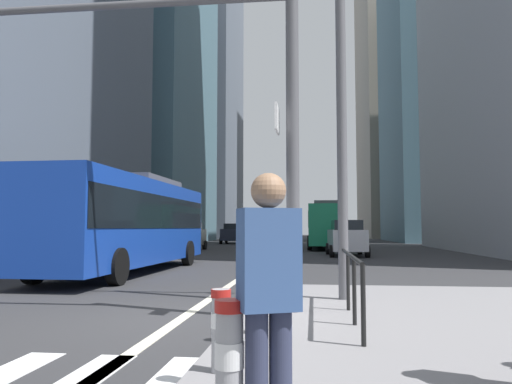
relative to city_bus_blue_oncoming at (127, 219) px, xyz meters
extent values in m
plane|color=#303033|center=(4.13, 11.93, -1.84)|extent=(160.00, 160.00, 0.00)
cube|color=beige|center=(4.13, 21.93, -1.83)|extent=(0.20, 80.00, 0.01)
cube|color=slate|center=(-11.87, 34.55, 16.41)|extent=(12.38, 19.57, 36.50)
cube|color=slate|center=(-11.87, 58.08, 19.02)|extent=(12.74, 17.20, 41.71)
cube|color=slate|center=(21.13, 40.99, 14.45)|extent=(12.08, 17.20, 32.58)
cube|color=gray|center=(21.13, 63.85, 23.30)|extent=(13.62, 21.74, 50.27)
cube|color=#14389E|center=(0.00, -0.03, -0.11)|extent=(2.67, 11.01, 2.75)
cube|color=black|center=(0.00, -0.03, 0.23)|extent=(2.71, 10.80, 1.10)
cube|color=#4C4C51|center=(0.03, 1.61, 1.41)|extent=(1.81, 3.98, 0.30)
cylinder|color=black|center=(1.14, -3.56, -1.34)|extent=(0.32, 1.00, 1.00)
cylinder|color=black|center=(-1.26, -3.52, -1.34)|extent=(0.32, 1.00, 1.00)
cylinder|color=black|center=(1.25, 3.46, -1.34)|extent=(0.32, 1.00, 1.00)
cylinder|color=black|center=(-1.15, 3.50, -1.34)|extent=(0.32, 1.00, 1.00)
cube|color=#198456|center=(7.31, 21.01, -0.11)|extent=(2.52, 11.07, 2.75)
cube|color=black|center=(7.31, 21.01, 0.23)|extent=(2.56, 10.84, 1.10)
cube|color=#4C4C51|center=(7.30, 19.35, 1.41)|extent=(1.76, 3.99, 0.30)
cylinder|color=black|center=(6.11, 24.55, -1.34)|extent=(0.30, 1.00, 1.00)
cylinder|color=black|center=(8.51, 24.55, -1.34)|extent=(0.30, 1.00, 1.00)
cylinder|color=black|center=(6.10, 17.47, -1.34)|extent=(0.30, 1.00, 1.00)
cylinder|color=black|center=(8.50, 17.47, -1.34)|extent=(0.30, 1.00, 1.00)
cube|color=#198456|center=(7.16, 44.36, -0.11)|extent=(2.69, 11.75, 2.75)
cube|color=black|center=(7.16, 44.36, 0.23)|extent=(2.73, 11.51, 1.10)
cube|color=#4C4C51|center=(7.19, 42.60, 1.41)|extent=(1.82, 4.24, 0.30)
cylinder|color=black|center=(5.90, 48.08, -1.34)|extent=(0.32, 1.00, 1.00)
cylinder|color=black|center=(8.30, 48.12, -1.34)|extent=(0.32, 1.00, 1.00)
cylinder|color=black|center=(6.02, 40.59, -1.34)|extent=(0.32, 1.00, 1.00)
cylinder|color=black|center=(8.42, 40.63, -1.34)|extent=(0.32, 1.00, 1.00)
cube|color=#232838|center=(-1.46, 31.30, -0.97)|extent=(1.79, 4.24, 1.10)
cube|color=black|center=(-1.46, 31.45, -0.16)|extent=(1.50, 2.29, 0.52)
cylinder|color=black|center=(-0.55, 29.86, -1.52)|extent=(0.22, 0.64, 0.64)
cylinder|color=black|center=(-2.37, 29.86, -1.52)|extent=(0.22, 0.64, 0.64)
cylinder|color=black|center=(-0.54, 32.73, -1.52)|extent=(0.22, 0.64, 0.64)
cylinder|color=black|center=(-2.36, 32.74, -1.52)|extent=(0.22, 0.64, 0.64)
cube|color=black|center=(7.63, 35.20, -0.97)|extent=(1.90, 4.28, 1.10)
cube|color=black|center=(7.63, 35.05, -0.16)|extent=(1.56, 2.33, 0.52)
cylinder|color=black|center=(6.68, 36.61, -1.52)|extent=(0.24, 0.65, 0.64)
cylinder|color=black|center=(8.49, 36.66, -1.52)|extent=(0.24, 0.65, 0.64)
cylinder|color=black|center=(6.76, 33.73, -1.52)|extent=(0.24, 0.65, 0.64)
cylinder|color=black|center=(8.58, 33.78, -1.52)|extent=(0.24, 0.65, 0.64)
cube|color=silver|center=(8.15, 11.10, -0.97)|extent=(1.95, 4.45, 1.10)
cube|color=black|center=(8.16, 10.95, -0.16)|extent=(1.58, 2.42, 0.52)
cylinder|color=black|center=(7.18, 12.56, -1.52)|extent=(0.24, 0.65, 0.64)
cylinder|color=black|center=(9.00, 12.63, -1.52)|extent=(0.24, 0.65, 0.64)
cylinder|color=black|center=(7.30, 9.58, -1.52)|extent=(0.24, 0.65, 0.64)
cylinder|color=black|center=(9.12, 9.65, -1.52)|extent=(0.24, 0.65, 0.64)
cube|color=#B2A899|center=(-2.17, 16.42, -0.97)|extent=(1.86, 4.61, 1.10)
cube|color=black|center=(-2.17, 16.57, -0.16)|extent=(1.54, 2.50, 0.52)
cylinder|color=black|center=(-1.23, 14.88, -1.52)|extent=(0.23, 0.64, 0.64)
cylinder|color=black|center=(-3.05, 14.84, -1.52)|extent=(0.23, 0.64, 0.64)
cylinder|color=black|center=(-1.29, 17.99, -1.52)|extent=(0.23, 0.64, 0.64)
cylinder|color=black|center=(-3.11, 17.96, -1.52)|extent=(0.23, 0.64, 0.64)
cylinder|color=#515156|center=(6.02, -7.98, 1.31)|extent=(0.22, 0.22, 6.00)
cylinder|color=#515156|center=(2.71, -7.98, 3.71)|extent=(6.60, 0.14, 0.14)
cube|color=white|center=(5.77, -8.16, 1.51)|extent=(0.04, 0.60, 0.44)
cylinder|color=#56565B|center=(6.93, -6.47, 2.31)|extent=(0.20, 0.20, 8.00)
cylinder|color=#99999E|center=(5.81, -13.07, -1.23)|extent=(0.18, 0.18, 0.92)
cylinder|color=white|center=(5.81, -13.07, -1.12)|extent=(0.19, 0.19, 0.17)
cylinder|color=#B21E19|center=(5.81, -13.07, -0.81)|extent=(0.20, 0.20, 0.08)
cylinder|color=#99999E|center=(5.45, -11.49, -1.29)|extent=(0.18, 0.18, 0.79)
cylinder|color=white|center=(5.45, -11.49, -1.20)|extent=(0.19, 0.19, 0.14)
cylinder|color=#B21E19|center=(5.45, -11.49, -0.94)|extent=(0.20, 0.20, 0.08)
cylinder|color=#99999E|center=(5.63, -9.73, -1.23)|extent=(0.18, 0.18, 0.91)
cylinder|color=white|center=(5.63, -9.73, -1.12)|extent=(0.19, 0.19, 0.16)
cylinder|color=#B21E19|center=(5.63, -9.73, -0.81)|extent=(0.20, 0.20, 0.08)
cylinder|color=black|center=(6.93, -10.29, -1.21)|extent=(0.06, 0.06, 0.95)
cylinder|color=black|center=(6.93, -9.02, -1.21)|extent=(0.06, 0.06, 0.95)
cylinder|color=black|center=(6.93, -7.75, -1.21)|extent=(0.06, 0.06, 0.95)
cylinder|color=black|center=(6.93, -6.48, -1.21)|extent=(0.06, 0.06, 0.95)
cylinder|color=black|center=(6.93, -8.38, -0.74)|extent=(0.06, 3.81, 0.06)
cylinder|color=#2D334C|center=(5.99, -13.08, -1.26)|extent=(0.15, 0.15, 0.85)
cylinder|color=#2D334C|center=(6.14, -13.02, -1.26)|extent=(0.15, 0.15, 0.85)
cube|color=#38568E|center=(6.06, -13.05, -0.50)|extent=(0.44, 0.37, 0.66)
sphere|color=#9E7556|center=(6.06, -13.05, -0.06)|extent=(0.23, 0.23, 0.23)
camera|label=1|loc=(6.35, -16.25, -0.30)|focal=34.50mm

